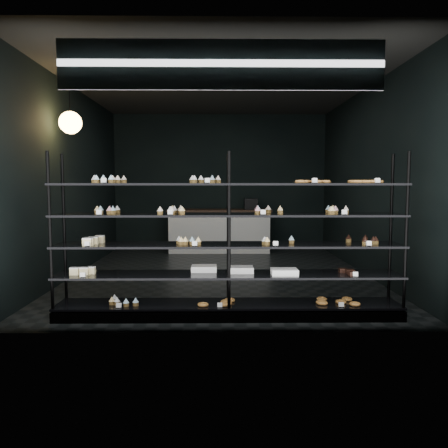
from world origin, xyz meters
name	(u,v)px	position (x,y,z in m)	size (l,w,h in m)	color
room	(220,181)	(0.00, 0.00, 1.60)	(5.01, 6.01, 3.20)	black
display_shelf	(226,264)	(0.05, -2.45, 0.63)	(4.00, 0.50, 1.91)	black
signage	(221,65)	(0.00, -2.93, 2.75)	(3.30, 0.05, 0.50)	#0F0D41
pendant_lamp	(70,123)	(-2.20, -0.95, 2.45)	(0.32, 0.32, 0.89)	black
service_counter	(220,230)	(-0.01, 2.50, 0.50)	(2.36, 0.65, 1.23)	silver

